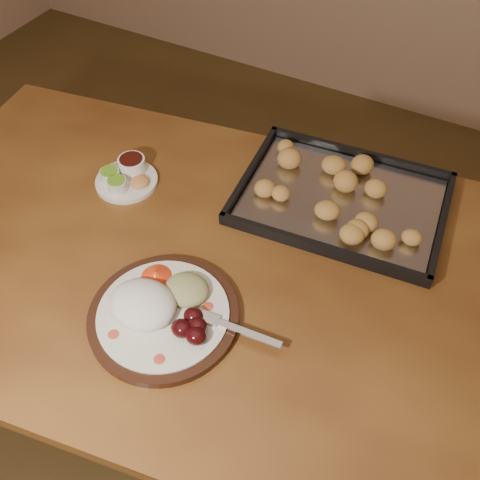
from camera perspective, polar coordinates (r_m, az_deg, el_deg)
The scene contains 5 objects.
ground at distance 1.86m, azimuth -13.32°, elevation -16.40°, with size 4.00×4.00×0.00m, color #513C1B.
dining_table at distance 1.24m, azimuth -3.79°, elevation -4.75°, with size 1.62×1.12×0.75m.
dinner_plate at distance 1.07m, azimuth -8.44°, elevation -7.36°, with size 0.39×0.30×0.07m.
condiment_saucer at distance 1.34m, azimuth -12.07°, elevation 6.68°, with size 0.15×0.15×0.05m.
baking_tray at distance 1.29m, azimuth 10.78°, elevation 4.47°, with size 0.51×0.39×0.05m.
Camera 1 is at (0.71, -0.46, 1.65)m, focal length 40.00 mm.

